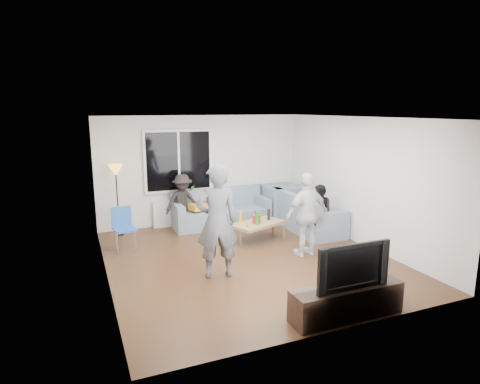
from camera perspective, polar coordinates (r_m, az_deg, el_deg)
name	(u,v)px	position (r m, az deg, el deg)	size (l,w,h in m)	color
floor	(247,259)	(7.74, 1.03, -9.42)	(5.00, 5.50, 0.04)	#56351C
ceiling	(248,117)	(7.22, 1.11, 10.53)	(5.00, 5.50, 0.04)	white
wall_back	(202,170)	(9.93, -5.34, 3.15)	(5.00, 0.04, 2.60)	silver
wall_front	(340,233)	(5.03, 13.83, -5.63)	(5.00, 0.04, 2.60)	silver
wall_left	(101,203)	(6.79, -18.85, -1.43)	(0.04, 5.50, 2.60)	silver
wall_right	(360,181)	(8.67, 16.53, 1.47)	(0.04, 5.50, 2.60)	silver
window_frame	(178,161)	(9.66, -8.63, 4.33)	(1.62, 0.06, 1.47)	white
window_glass	(179,161)	(9.62, -8.57, 4.30)	(1.50, 0.02, 1.35)	black
window_mullion	(179,161)	(9.61, -8.56, 4.30)	(0.05, 0.03, 1.35)	white
radiator	(180,213)	(9.86, -8.36, -2.86)	(1.30, 0.12, 0.62)	silver
potted_plant	(191,192)	(9.78, -6.89, -0.04)	(0.19, 0.15, 0.34)	#286528
vase	(178,197)	(9.72, -8.72, -0.69)	(0.16, 0.16, 0.17)	silver
sofa_back_section	(221,208)	(9.73, -2.67, -2.24)	(2.30, 0.85, 0.85)	slate
sofa_right_section	(308,212)	(9.49, 9.47, -2.75)	(0.85, 2.00, 0.85)	slate
sofa_corner	(281,202)	(10.37, 5.79, -1.41)	(0.85, 0.85, 0.85)	slate
cushion_yellow	(198,207)	(9.51, -5.91, -2.09)	(0.38, 0.32, 0.14)	orange
cushion_red	(207,205)	(9.66, -4.67, -1.85)	(0.36, 0.30, 0.13)	maroon
coffee_table	(258,232)	(8.66, 2.48, -5.55)	(1.10, 0.60, 0.40)	#A0824D
pitcher	(257,219)	(8.53, 2.34, -3.82)	(0.17, 0.17, 0.17)	maroon
side_chair	(125,230)	(8.30, -15.83, -5.11)	(0.40, 0.40, 0.86)	#295DB3
floor_lamp	(117,200)	(9.30, -16.79, -1.14)	(0.32, 0.32, 1.56)	gold
player_left	(217,221)	(6.66, -3.25, -4.15)	(0.69, 0.45, 1.90)	#4E4E54
player_right	(307,215)	(7.77, 9.38, -3.17)	(0.93, 0.39, 1.59)	silver
spectator_right	(320,211)	(9.05, 11.15, -2.57)	(0.55, 0.43, 1.14)	black
spectator_back	(183,202)	(9.44, -8.04, -1.39)	(0.84, 0.48, 1.29)	black
tv_console	(347,301)	(5.83, 14.70, -14.61)	(1.60, 0.40, 0.44)	#312318
television	(349,264)	(5.62, 14.99, -9.73)	(1.09, 0.14, 0.63)	black
bottle_b	(257,218)	(8.42, 2.42, -3.66)	(0.08, 0.08, 0.28)	#178118
bottle_a	(240,217)	(8.57, 0.07, -3.55)	(0.07, 0.07, 0.22)	orange
bottle_c	(256,215)	(8.77, 2.28, -3.26)	(0.07, 0.07, 0.21)	black
bottle_e	(269,214)	(8.78, 4.06, -3.15)	(0.07, 0.07, 0.24)	black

